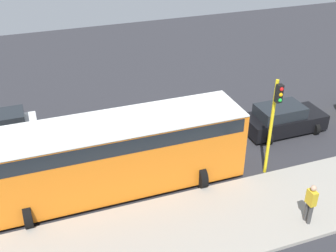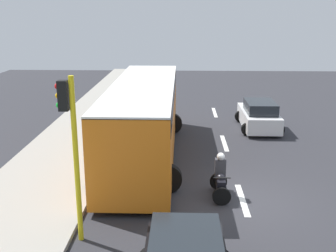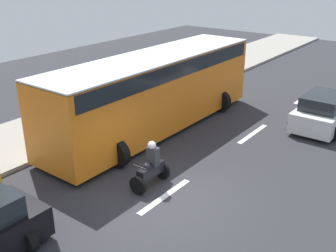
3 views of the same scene
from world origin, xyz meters
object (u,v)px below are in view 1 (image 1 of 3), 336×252
(motorcycle, at_px, (175,128))
(pedestrian_near_signal, at_px, (310,203))
(car_black, at_px, (283,119))
(traffic_light_corner, at_px, (274,116))
(city_bus, at_px, (111,152))

(motorcycle, distance_m, pedestrian_near_signal, 7.90)
(car_black, relative_size, pedestrian_near_signal, 2.49)
(car_black, xyz_separation_m, motorcycle, (-1.20, -5.53, -0.07))
(car_black, relative_size, traffic_light_corner, 0.94)
(car_black, distance_m, traffic_light_corner, 4.56)
(car_black, bearing_deg, city_bus, -79.92)
(pedestrian_near_signal, xyz_separation_m, traffic_light_corner, (-3.35, 0.29, 1.87))
(city_bus, xyz_separation_m, motorcycle, (-2.86, 3.83, -1.20))
(car_black, distance_m, motorcycle, 5.66)
(car_black, bearing_deg, traffic_light_corner, -42.94)
(car_black, distance_m, city_bus, 9.58)
(city_bus, distance_m, pedestrian_near_signal, 7.89)
(car_black, xyz_separation_m, traffic_light_corner, (2.92, -2.71, 2.22))
(city_bus, distance_m, traffic_light_corner, 6.85)
(city_bus, xyz_separation_m, traffic_light_corner, (1.25, 6.65, 1.08))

